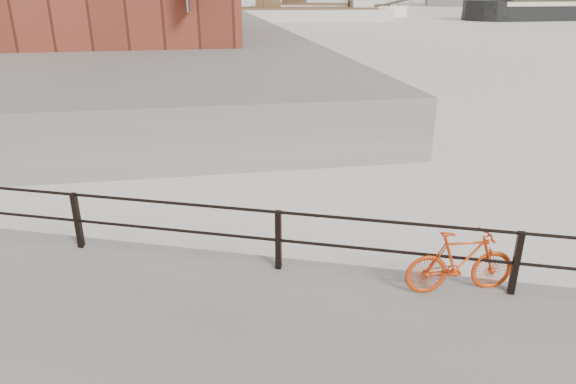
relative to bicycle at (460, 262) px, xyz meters
The scene contains 8 objects.
ground 1.17m from the bicycle, 17.92° to the left, with size 400.00×400.00×0.00m, color white.
far_quay 82.21m from the bicycle, 118.50° to the left, with size 24.00×150.00×1.80m, color gray.
guardrail 0.78m from the bicycle, ahead, with size 28.00×0.10×1.00m, color black, non-canonical shape.
bicycle is the anchor object (origin of this frame).
schooner_mid 84.05m from the bicycle, 99.20° to the left, with size 27.90×11.80×20.16m, color white, non-canonical shape.
schooner_left 70.20m from the bicycle, 101.91° to the left, with size 26.75×12.16×20.08m, color beige, non-canonical shape.
workboat_near 36.99m from the bicycle, 129.20° to the left, with size 12.89×4.30×7.00m, color black, non-canonical shape.
workboat_far 58.28m from the bicycle, 124.62° to the left, with size 9.87×3.41×7.00m, color black, non-canonical shape.
Camera 1 is at (-1.87, -7.13, 4.54)m, focal length 32.00 mm.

